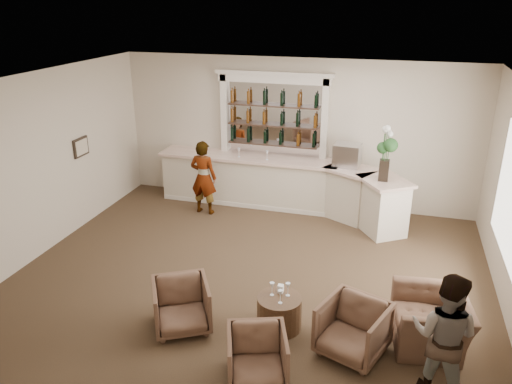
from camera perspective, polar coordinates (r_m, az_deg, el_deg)
ground at (r=8.76m, az=-0.54°, el=-9.52°), size 8.00×8.00×0.00m
room_shell at (r=8.43m, az=1.86°, el=6.55°), size 8.04×7.02×3.32m
bar_counter at (r=11.16m, az=3.04°, el=0.82°), size 5.72×1.80×1.14m
back_bar_alcove at (r=11.20m, az=1.98°, el=8.71°), size 2.64×0.25×3.00m
cocktail_table at (r=7.42m, az=2.67°, el=-13.58°), size 0.65×0.65×0.50m
sommelier at (r=10.93m, az=-6.02°, el=1.66°), size 0.63×0.44×1.65m
guest at (r=6.45m, az=20.68°, el=-15.11°), size 0.95×0.83×1.63m
armchair_left at (r=7.43m, az=-8.52°, el=-12.72°), size 1.08×1.09×0.73m
armchair_center at (r=6.51m, az=0.11°, el=-18.33°), size 0.94×0.96×0.68m
armchair_right at (r=7.01m, az=11.01°, el=-15.12°), size 1.06×1.07×0.76m
armchair_far at (r=7.46m, az=19.32°, el=-13.72°), size 1.11×1.23×0.72m
espresso_machine at (r=10.73m, az=10.38°, el=4.17°), size 0.59×0.51×0.48m
flower_vase at (r=9.91m, az=14.62°, el=4.68°), size 0.29×0.29×1.10m
wine_glass_bar_left at (r=11.20m, az=-1.96°, el=4.55°), size 0.07×0.07×0.21m
wine_glass_bar_right at (r=11.00m, az=1.27°, el=4.23°), size 0.07×0.07×0.21m
wine_glass_tbl_a at (r=7.27m, az=1.84°, el=-11.02°), size 0.07×0.07×0.21m
wine_glass_tbl_b at (r=7.27m, az=3.65°, el=-11.06°), size 0.07×0.07×0.21m
wine_glass_tbl_c at (r=7.11m, az=2.79°, el=-11.87°), size 0.07×0.07×0.21m
napkin_holder at (r=7.37m, az=2.82°, el=-10.98°), size 0.08×0.08×0.12m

